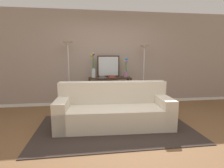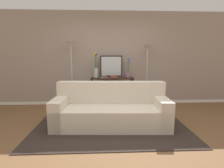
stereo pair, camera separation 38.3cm
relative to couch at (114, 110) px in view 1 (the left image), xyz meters
The scene contains 13 objects.
ground_plane 0.54m from the couch, 85.74° to the right, with size 16.00×16.00×0.02m, color brown.
back_wall 2.03m from the couch, 88.96° to the left, with size 12.00×0.15×2.68m.
area_rug 0.35m from the couch, 91.05° to the right, with size 3.03×1.81×0.01m.
couch is the anchor object (origin of this frame).
console_table 1.37m from the couch, 86.27° to the left, with size 1.16×0.39×0.84m.
floor_lamp_left 2.00m from the couch, 127.06° to the left, with size 0.28×0.28×1.80m.
floor_lamp_right 1.99m from the couch, 51.79° to the left, with size 0.28×0.28×1.71m.
wall_mirror 1.71m from the couch, 87.30° to the left, with size 0.62×0.02×0.59m.
vase_tall_flowers 1.62m from the couch, 104.74° to the left, with size 0.12×0.13×0.67m.
vase_short_flowers 1.57m from the couch, 68.00° to the left, with size 0.12×0.12×0.53m.
fruit_bowl 1.35m from the couch, 84.07° to the left, with size 0.20×0.20×0.06m.
book_stack 1.36m from the couch, 96.06° to the left, with size 0.19×0.14×0.08m.
book_row_under_console 1.39m from the couch, 99.32° to the left, with size 0.34×0.18×0.11m.
Camera 1 is at (-0.56, -3.02, 1.42)m, focal length 28.29 mm.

